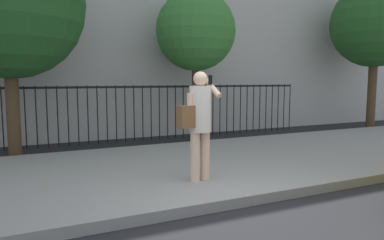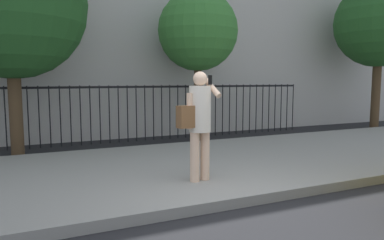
% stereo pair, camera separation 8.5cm
% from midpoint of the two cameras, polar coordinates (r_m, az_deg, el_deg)
% --- Properties ---
extents(ground_plane, '(60.00, 60.00, 0.00)m').
position_cam_midpoint_polar(ground_plane, '(5.07, 5.88, -13.88)').
color(ground_plane, black).
extents(sidewalk, '(28.00, 4.40, 0.15)m').
position_cam_midpoint_polar(sidewalk, '(6.94, -3.69, -7.63)').
color(sidewalk, gray).
rests_on(sidewalk, ground).
extents(iron_fence, '(12.03, 0.04, 1.60)m').
position_cam_midpoint_polar(iron_fence, '(10.29, -11.42, 2.16)').
color(iron_fence, black).
rests_on(iron_fence, ground).
extents(pedestrian_on_phone, '(0.69, 0.51, 1.73)m').
position_cam_midpoint_polar(pedestrian_on_phone, '(5.66, 0.66, 0.33)').
color(pedestrian_on_phone, beige).
rests_on(pedestrian_on_phone, sidewalk).
extents(street_tree_near, '(2.25, 2.25, 4.24)m').
position_cam_midpoint_polar(street_tree_near, '(10.46, 0.33, 13.78)').
color(street_tree_near, '#4C3823').
rests_on(street_tree_near, ground).
extents(street_tree_mid, '(2.99, 2.99, 5.18)m').
position_cam_midpoint_polar(street_tree_mid, '(14.31, 26.77, 13.37)').
color(street_tree_mid, '#4C3823').
rests_on(street_tree_mid, ground).
extents(street_tree_far, '(3.31, 3.31, 5.07)m').
position_cam_midpoint_polar(street_tree_far, '(9.16, -27.35, 16.06)').
color(street_tree_far, '#4C3823').
rests_on(street_tree_far, ground).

